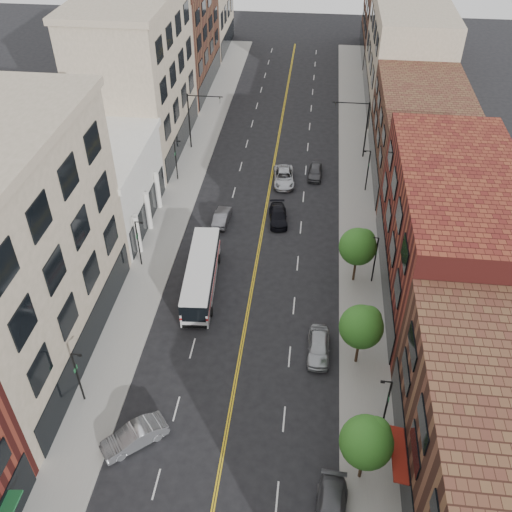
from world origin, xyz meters
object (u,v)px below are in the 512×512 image
(car_parked_mid, at_px, (331,511))
(car_lane_behind, at_px, (222,217))
(car_angle_b, at_px, (134,436))
(car_lane_b, at_px, (284,177))
(car_lane_a, at_px, (278,216))
(car_parked_far, at_px, (319,347))
(car_lane_c, at_px, (315,172))
(city_bus, at_px, (201,274))

(car_parked_mid, xyz_separation_m, car_lane_behind, (-11.82, 30.96, -0.03))
(car_parked_mid, bearing_deg, car_angle_b, 168.29)
(car_angle_b, bearing_deg, car_lane_b, 127.79)
(car_lane_a, distance_m, car_lane_b, 7.94)
(car_parked_far, bearing_deg, car_lane_c, 92.48)
(car_lane_a, relative_size, car_lane_c, 1.14)
(car_angle_b, distance_m, car_lane_b, 36.80)
(car_angle_b, distance_m, car_parked_mid, 14.13)
(car_lane_b, bearing_deg, car_lane_a, -96.19)
(car_angle_b, xyz_separation_m, car_parked_mid, (13.60, -3.81, -0.06))
(car_parked_mid, xyz_separation_m, car_lane_a, (-5.90, 31.86, -0.05))
(city_bus, relative_size, car_parked_mid, 2.29)
(car_parked_mid, xyz_separation_m, car_parked_far, (-1.11, 13.58, 0.07))
(city_bus, distance_m, car_lane_behind, 10.54)
(car_lane_behind, height_order, car_lane_a, car_lane_behind)
(car_angle_b, bearing_deg, car_parked_far, 87.93)
(car_lane_b, relative_size, car_lane_c, 1.31)
(car_lane_a, height_order, car_lane_c, car_lane_c)
(car_parked_mid, bearing_deg, car_lane_a, 104.44)
(car_angle_b, relative_size, car_lane_behind, 1.13)
(car_lane_behind, distance_m, car_lane_c, 14.29)
(city_bus, height_order, car_lane_c, city_bus)
(car_lane_a, height_order, car_lane_b, car_lane_b)
(car_angle_b, bearing_deg, car_lane_a, 124.55)
(car_lane_b, bearing_deg, car_parked_mid, -87.59)
(car_parked_far, relative_size, car_lane_c, 1.14)
(car_parked_far, distance_m, car_lane_a, 18.90)
(car_lane_a, bearing_deg, car_parked_far, -82.83)
(car_parked_far, xyz_separation_m, car_lane_b, (-4.76, 26.22, -0.05))
(car_lane_b, bearing_deg, city_bus, -113.57)
(car_angle_b, height_order, car_lane_a, car_angle_b)
(city_bus, relative_size, car_lane_a, 2.46)
(city_bus, xyz_separation_m, car_lane_a, (6.09, 11.38, -0.99))
(car_lane_behind, distance_m, car_lane_a, 5.98)
(city_bus, bearing_deg, car_parked_mid, -63.67)
(car_lane_c, bearing_deg, city_bus, -112.59)
(city_bus, bearing_deg, car_lane_behind, 85.00)
(city_bus, bearing_deg, car_lane_c, 61.19)
(car_lane_b, distance_m, car_lane_c, 4.04)
(car_angle_b, distance_m, car_lane_a, 29.08)
(car_lane_b, height_order, car_lane_c, car_lane_b)
(city_bus, distance_m, car_angle_b, 16.76)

